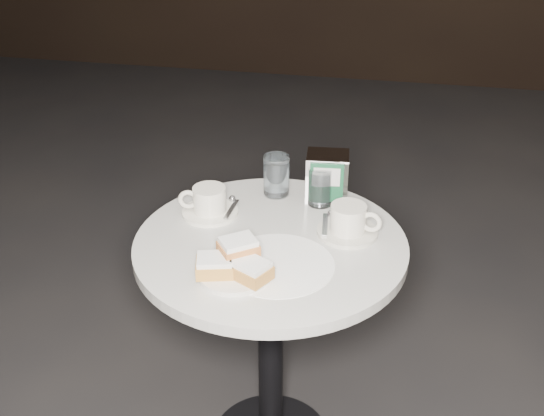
{
  "coord_description": "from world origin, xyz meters",
  "views": [
    {
      "loc": [
        0.28,
        -1.44,
        1.68
      ],
      "look_at": [
        0.0,
        0.02,
        0.83
      ],
      "focal_mm": 45.0,
      "sensor_mm": 36.0,
      "label": 1
    }
  ],
  "objects": [
    {
      "name": "coffee_cup_right",
      "position": [
        0.19,
        0.07,
        0.78
      ],
      "size": [
        0.18,
        0.18,
        0.08
      ],
      "rotation": [
        0.0,
        0.0,
        -0.17
      ],
      "color": "beige",
      "rests_on": "cafe_table"
    },
    {
      "name": "napkin_dispenser",
      "position": [
        0.11,
        0.25,
        0.81
      ],
      "size": [
        0.12,
        0.11,
        0.14
      ],
      "rotation": [
        0.0,
        0.0,
        0.08
      ],
      "color": "silver",
      "rests_on": "cafe_table"
    },
    {
      "name": "beignet_plate",
      "position": [
        -0.05,
        -0.17,
        0.78
      ],
      "size": [
        0.19,
        0.18,
        0.08
      ],
      "rotation": [
        0.0,
        0.0,
        -0.07
      ],
      "color": "silver",
      "rests_on": "cafe_table"
    },
    {
      "name": "water_glass_left",
      "position": [
        -0.03,
        0.25,
        0.8
      ],
      "size": [
        0.09,
        0.09,
        0.12
      ],
      "rotation": [
        0.0,
        0.0,
        -0.29
      ],
      "color": "white",
      "rests_on": "cafe_table"
    },
    {
      "name": "sugar_spill",
      "position": [
        0.04,
        -0.1,
        0.75
      ],
      "size": [
        0.32,
        0.32,
        0.0
      ],
      "primitive_type": "cylinder",
      "rotation": [
        0.0,
        0.0,
        -0.16
      ],
      "color": "white",
      "rests_on": "cafe_table"
    },
    {
      "name": "cafe_table",
      "position": [
        0.0,
        0.0,
        0.55
      ],
      "size": [
        0.7,
        0.7,
        0.74
      ],
      "color": "black",
      "rests_on": "ground"
    },
    {
      "name": "coffee_cup_left",
      "position": [
        -0.19,
        0.1,
        0.78
      ],
      "size": [
        0.18,
        0.18,
        0.08
      ],
      "rotation": [
        0.0,
        0.0,
        0.2
      ],
      "color": "white",
      "rests_on": "cafe_table"
    },
    {
      "name": "water_glass_right",
      "position": [
        0.1,
        0.22,
        0.8
      ],
      "size": [
        0.09,
        0.09,
        0.11
      ],
      "rotation": [
        0.0,
        0.0,
        -0.38
      ],
      "color": "white",
      "rests_on": "cafe_table"
    }
  ]
}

